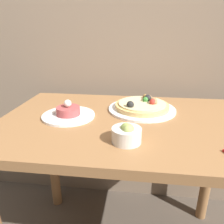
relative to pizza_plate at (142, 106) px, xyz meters
The scene contains 4 objects.
dining_table 0.21m from the pizza_plate, 118.14° to the right, with size 1.07×0.70×0.77m.
pizza_plate is the anchor object (origin of this frame).
tartare_plate 0.34m from the pizza_plate, 158.74° to the right, with size 0.23×0.23×0.08m.
small_bowl 0.32m from the pizza_plate, 99.42° to the right, with size 0.10×0.10×0.07m.
Camera 1 is at (0.05, -0.50, 1.13)m, focal length 35.00 mm.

